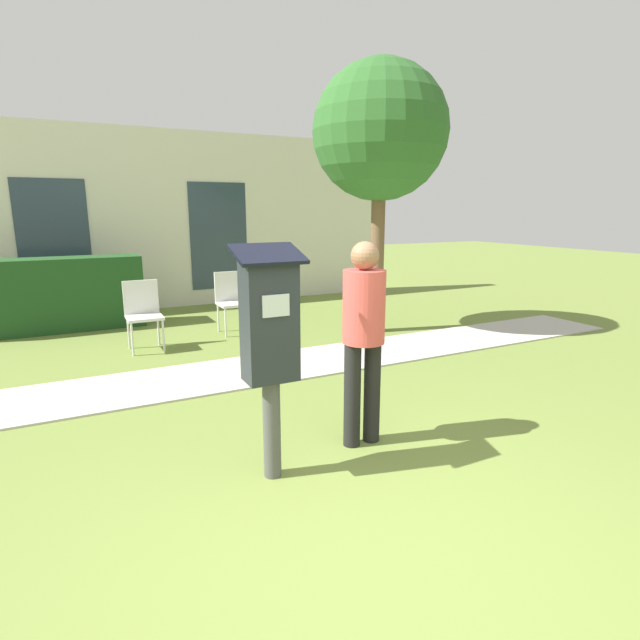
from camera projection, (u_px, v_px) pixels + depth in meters
name	position (u px, v px, depth m)	size (l,w,h in m)	color
ground_plane	(372.00, 563.00, 2.61)	(40.00, 40.00, 0.00)	olive
sidewalk	(208.00, 377.00, 5.47)	(12.00, 1.10, 0.02)	#B7B2A8
building_facade	(140.00, 221.00, 8.96)	(10.00, 0.26, 3.20)	silver
parking_meter	(270.00, 333.00, 3.24)	(0.44, 0.31, 1.59)	#4C4C4C
person_standing	(363.00, 328.00, 3.75)	(0.32, 0.32, 1.58)	black
outdoor_chair_left	(143.00, 309.00, 6.50)	(0.44, 0.44, 0.90)	silver
outdoor_chair_middle	(232.00, 297.00, 7.42)	(0.44, 0.44, 0.90)	silver
hedge_row	(56.00, 295.00, 7.49)	(2.47, 0.60, 1.10)	#1E471E
tree	(380.00, 133.00, 6.94)	(1.90, 1.90, 3.82)	brown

